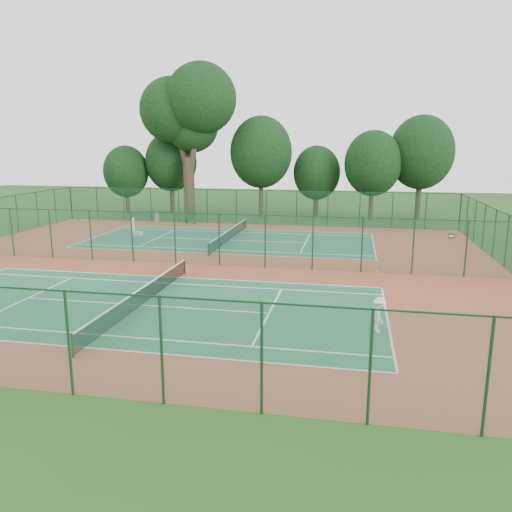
# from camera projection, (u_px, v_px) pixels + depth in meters

# --- Properties ---
(ground) EXTENTS (120.00, 120.00, 0.00)m
(ground) POSITION_uv_depth(u_px,v_px,m) (198.00, 265.00, 33.54)
(ground) COLOR #204C17
(ground) RESTS_ON ground
(red_pad) EXTENTS (40.00, 36.00, 0.01)m
(red_pad) POSITION_uv_depth(u_px,v_px,m) (198.00, 264.00, 33.54)
(red_pad) COLOR brown
(red_pad) RESTS_ON ground
(court_near) EXTENTS (23.77, 10.97, 0.01)m
(court_near) POSITION_uv_depth(u_px,v_px,m) (143.00, 305.00, 24.91)
(court_near) COLOR #1F643F
(court_near) RESTS_ON red_pad
(court_far) EXTENTS (23.77, 10.97, 0.01)m
(court_far) POSITION_uv_depth(u_px,v_px,m) (230.00, 240.00, 42.16)
(court_far) COLOR #1E6143
(court_far) RESTS_ON red_pad
(fence_north) EXTENTS (40.00, 0.09, 3.50)m
(fence_north) POSITION_uv_depth(u_px,v_px,m) (251.00, 207.00, 50.41)
(fence_north) COLOR #17472C
(fence_north) RESTS_ON ground
(fence_south) EXTENTS (40.00, 0.09, 3.50)m
(fence_south) POSITION_uv_depth(u_px,v_px,m) (25.00, 339.00, 15.91)
(fence_south) COLOR #1B5136
(fence_south) RESTS_ON ground
(fence_divider) EXTENTS (40.00, 0.09, 3.50)m
(fence_divider) POSITION_uv_depth(u_px,v_px,m) (197.00, 239.00, 33.16)
(fence_divider) COLOR #1A4F32
(fence_divider) RESTS_ON ground
(tennis_net_near) EXTENTS (0.10, 12.90, 0.97)m
(tennis_net_near) POSITION_uv_depth(u_px,v_px,m) (142.00, 295.00, 24.80)
(tennis_net_near) COLOR #14381D
(tennis_net_near) RESTS_ON ground
(tennis_net_far) EXTENTS (0.10, 12.90, 0.97)m
(tennis_net_far) POSITION_uv_depth(u_px,v_px,m) (230.00, 234.00, 42.05)
(tennis_net_far) COLOR #12331C
(tennis_net_far) RESTS_ON ground
(player_near) EXTENTS (0.73, 1.08, 1.54)m
(player_near) POSITION_uv_depth(u_px,v_px,m) (379.00, 315.00, 21.19)
(player_near) COLOR white
(player_near) RESTS_ON court_near
(player_far) EXTENTS (0.44, 0.64, 1.70)m
(player_far) POSITION_uv_depth(u_px,v_px,m) (133.00, 228.00, 43.28)
(player_far) COLOR silver
(player_far) RESTS_ON court_far
(trash_bin) EXTENTS (0.67, 0.67, 0.97)m
(trash_bin) POSITION_uv_depth(u_px,v_px,m) (157.00, 217.00, 52.12)
(trash_bin) COLOR slate
(trash_bin) RESTS_ON red_pad
(bench) EXTENTS (1.43, 0.82, 0.84)m
(bench) POSITION_uv_depth(u_px,v_px,m) (190.00, 219.00, 51.07)
(bench) COLOR #13361B
(bench) RESTS_ON red_pad
(kit_bag) EXTENTS (0.88, 0.55, 0.31)m
(kit_bag) POSITION_uv_depth(u_px,v_px,m) (138.00, 233.00, 44.60)
(kit_bag) COLOR silver
(kit_bag) RESTS_ON red_pad
(stray_ball_a) EXTENTS (0.07, 0.07, 0.07)m
(stray_ball_a) POSITION_uv_depth(u_px,v_px,m) (203.00, 266.00, 32.87)
(stray_ball_a) COLOR gold
(stray_ball_a) RESTS_ON red_pad
(stray_ball_b) EXTENTS (0.07, 0.07, 0.07)m
(stray_ball_b) POSITION_uv_depth(u_px,v_px,m) (235.00, 267.00, 32.77)
(stray_ball_b) COLOR #D3E134
(stray_ball_b) RESTS_ON red_pad
(stray_ball_c) EXTENTS (0.07, 0.07, 0.07)m
(stray_ball_c) POSITION_uv_depth(u_px,v_px,m) (207.00, 265.00, 33.17)
(stray_ball_c) COLOR #CCE134
(stray_ball_c) RESTS_ON red_pad
(big_tree) EXTENTS (10.73, 7.85, 16.48)m
(big_tree) POSITION_uv_depth(u_px,v_px,m) (189.00, 109.00, 53.49)
(big_tree) COLOR #35271D
(big_tree) RESTS_ON ground
(evergreen_row) EXTENTS (39.00, 5.00, 12.00)m
(evergreen_row) POSITION_uv_depth(u_px,v_px,m) (267.00, 216.00, 56.69)
(evergreen_row) COLOR black
(evergreen_row) RESTS_ON ground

